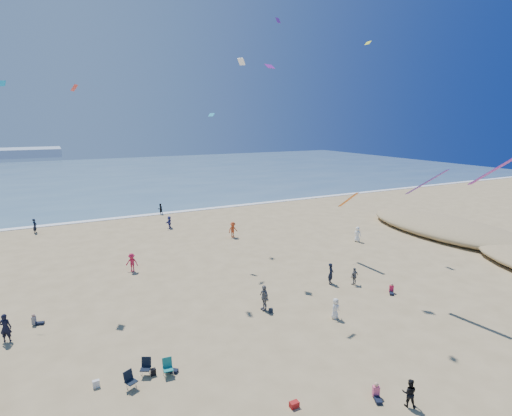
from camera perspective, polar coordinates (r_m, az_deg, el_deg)
ground at (r=21.77m, az=5.60°, el=-26.94°), size 220.00×220.00×0.00m
ocean at (r=110.30m, az=-22.27°, el=4.23°), size 220.00×100.00×0.06m
surf_line at (r=61.33m, az=-17.80°, el=-1.23°), size 220.00×1.20×0.08m
standing_flyers at (r=36.13m, az=-3.02°, el=-8.62°), size 36.74×51.00×1.95m
seated_group at (r=24.76m, az=1.42°, el=-20.28°), size 26.83×23.29×0.84m
chair_cluster at (r=23.99m, az=-15.11°, el=-21.70°), size 2.73×1.61×1.00m
white_tote at (r=24.49m, az=-21.88°, el=-22.28°), size 0.35×0.20×0.40m
black_backpack at (r=24.50m, az=-14.50°, el=-21.74°), size 0.30×0.22×0.38m
cooler at (r=21.90m, az=5.48°, el=-26.16°), size 0.45×0.30×0.30m
navy_bag at (r=30.20m, az=2.12°, el=-14.44°), size 0.28×0.18×0.34m
kites_aloft at (r=33.71m, az=7.24°, el=14.76°), size 40.63×37.10×27.59m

